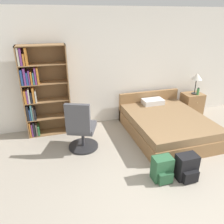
% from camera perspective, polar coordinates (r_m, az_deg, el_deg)
% --- Properties ---
extents(ground_plane, '(14.00, 14.00, 0.00)m').
position_cam_1_polar(ground_plane, '(3.33, 22.68, -24.96)').
color(ground_plane, '#A39989').
extents(wall_back, '(9.00, 0.06, 2.60)m').
position_cam_1_polar(wall_back, '(5.20, 2.73, 11.51)').
color(wall_back, white).
rests_on(wall_back, ground_plane).
extents(bookshelf, '(0.93, 0.32, 1.91)m').
position_cam_1_polar(bookshelf, '(4.77, -18.45, 5.05)').
color(bookshelf, olive).
rests_on(bookshelf, ground_plane).
extents(bed, '(1.55, 1.96, 0.70)m').
position_cam_1_polar(bed, '(4.94, 13.77, -3.01)').
color(bed, olive).
rests_on(bed, ground_plane).
extents(office_chair, '(0.64, 0.69, 1.03)m').
position_cam_1_polar(office_chair, '(4.16, -8.05, -4.59)').
color(office_chair, '#232326').
rests_on(office_chair, ground_plane).
extents(nightstand, '(0.50, 0.42, 0.59)m').
position_cam_1_polar(nightstand, '(6.04, 20.07, 1.86)').
color(nightstand, olive).
rests_on(nightstand, ground_plane).
extents(table_lamp, '(0.26, 0.26, 0.52)m').
position_cam_1_polar(table_lamp, '(5.83, 21.28, 8.45)').
color(table_lamp, '#333333').
rests_on(table_lamp, nightstand).
extents(water_bottle, '(0.06, 0.06, 0.18)m').
position_cam_1_polar(water_bottle, '(5.87, 21.55, 5.02)').
color(water_bottle, '#3F8C4C').
rests_on(water_bottle, nightstand).
extents(backpack_black, '(0.33, 0.29, 0.42)m').
position_cam_1_polar(backpack_black, '(3.77, 18.92, -13.58)').
color(backpack_black, black).
rests_on(backpack_black, ground_plane).
extents(backpack_green, '(0.30, 0.28, 0.41)m').
position_cam_1_polar(backpack_green, '(3.64, 13.00, -14.38)').
color(backpack_green, '#2D603D').
rests_on(backpack_green, ground_plane).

